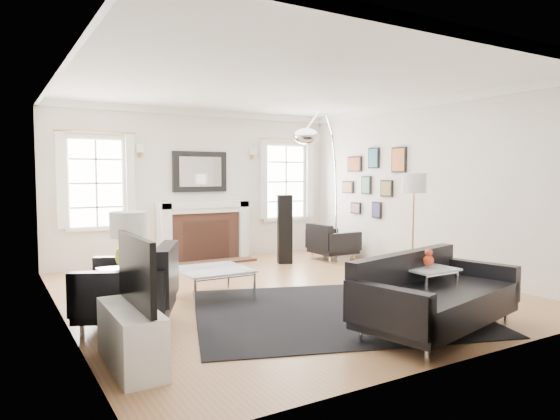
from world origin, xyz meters
TOP-DOWN VIEW (x-y plane):
  - floor at (0.00, 0.00)m, footprint 6.00×6.00m
  - back_wall at (0.00, 3.00)m, footprint 5.50×0.04m
  - front_wall at (0.00, -3.00)m, footprint 5.50×0.04m
  - left_wall at (-2.75, 0.00)m, footprint 0.04×6.00m
  - right_wall at (2.75, 0.00)m, footprint 0.04×6.00m
  - ceiling at (0.00, 0.00)m, footprint 5.50×6.00m
  - crown_molding at (0.00, 0.00)m, footprint 5.50×6.00m
  - fireplace at (0.00, 2.79)m, footprint 1.70×0.69m
  - mantel_mirror at (0.00, 2.95)m, footprint 1.05×0.07m
  - window_left at (-1.85, 2.95)m, footprint 1.24×0.15m
  - window_right at (1.85, 2.95)m, footprint 1.24×0.15m
  - gallery_wall at (2.72, 1.30)m, footprint 0.04×1.73m
  - tv_unit at (-2.44, -1.70)m, footprint 0.35×1.00m
  - area_rug at (-0.00, -1.20)m, footprint 3.84×3.52m
  - sofa at (0.44, -2.27)m, footprint 2.11×1.32m
  - armchair_left at (-2.14, -0.57)m, footprint 1.26×1.33m
  - armchair_right at (2.14, 1.78)m, footprint 0.75×0.83m
  - coffee_table at (-0.96, 0.10)m, footprint 0.87×0.87m
  - side_table_left at (-2.20, -0.65)m, footprint 0.56×0.56m
  - nesting_table at (0.61, -2.06)m, footprint 0.54×0.46m
  - gourd_lamp at (-2.20, -0.65)m, footprint 0.37×0.37m
  - orange_vase at (0.61, -2.06)m, footprint 0.12×0.12m
  - arc_floor_lamp at (1.41, 1.00)m, footprint 1.92×1.78m
  - stick_floor_lamp at (1.52, -0.93)m, footprint 0.33×0.33m
  - speaker_tower at (1.18, 1.85)m, footprint 0.32×0.32m

SIDE VIEW (x-z plane):
  - floor at x=0.00m, z-range 0.00..0.00m
  - area_rug at x=0.00m, z-range 0.00..0.01m
  - armchair_right at x=2.14m, z-range 0.03..0.59m
  - tv_unit at x=-2.44m, z-range -0.22..0.87m
  - sofa at x=0.44m, z-range 0.03..0.67m
  - coffee_table at x=-0.96m, z-range 0.16..0.55m
  - armchair_left at x=-2.14m, z-range 0.04..0.74m
  - nesting_table at x=0.61m, z-range 0.18..0.77m
  - side_table_left at x=-2.20m, z-range 0.20..0.82m
  - fireplace at x=0.00m, z-range -0.01..1.10m
  - speaker_tower at x=1.18m, z-range 0.00..1.23m
  - orange_vase at x=0.61m, z-range 0.61..0.79m
  - gourd_lamp at x=-2.20m, z-range 0.67..1.26m
  - stick_floor_lamp at x=1.52m, z-range 0.59..2.20m
  - back_wall at x=0.00m, z-range 0.00..2.80m
  - front_wall at x=0.00m, z-range 0.00..2.80m
  - left_wall at x=-2.75m, z-range 0.00..2.80m
  - right_wall at x=2.75m, z-range 0.00..2.80m
  - window_left at x=-1.85m, z-range 0.65..2.27m
  - window_right at x=1.85m, z-range 0.65..2.27m
  - arc_floor_lamp at x=1.41m, z-range 0.11..2.83m
  - gallery_wall at x=2.72m, z-range 0.89..2.18m
  - mantel_mirror at x=0.00m, z-range 1.27..2.02m
  - crown_molding at x=0.00m, z-range 2.68..2.80m
  - ceiling at x=0.00m, z-range 2.79..2.81m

